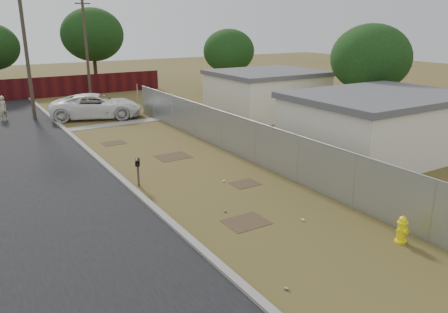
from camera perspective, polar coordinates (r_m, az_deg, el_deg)
ground at (r=18.99m, az=-3.63°, el=-2.44°), size 120.00×120.00×0.00m
street at (r=24.77m, az=-26.83°, el=0.42°), size 15.10×60.00×0.12m
chainlink_fence at (r=21.13m, az=2.49°, el=1.88°), size 0.10×27.06×2.02m
utility_poles at (r=36.85m, az=-24.98°, el=13.00°), size 12.60×8.24×9.00m
houses at (r=26.62m, az=11.81°, el=6.39°), size 9.30×17.24×3.10m
horizon_trees at (r=40.49m, az=-19.05°, el=13.78°), size 33.32×31.94×7.78m
fire_hydrant at (r=14.26m, az=22.22°, el=-8.84°), size 0.40×0.40×0.88m
mailbox at (r=17.77m, az=-11.21°, el=-1.04°), size 0.33×0.49×1.15m
pickup_truck at (r=31.47m, az=-16.32°, el=6.35°), size 6.66×4.73×1.69m
pedestrian at (r=33.09m, az=-26.94°, el=5.66°), size 0.71×0.61×1.65m
scattered_litter at (r=14.86m, az=4.09°, el=-8.03°), size 3.10×7.45×0.07m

